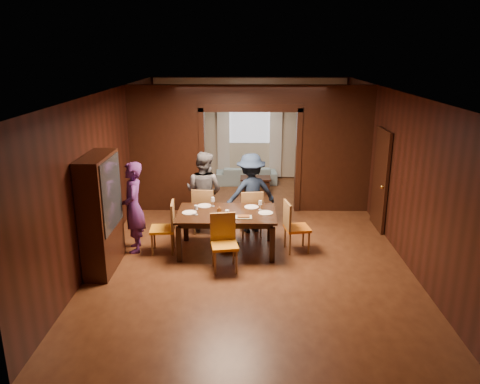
{
  "coord_description": "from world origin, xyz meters",
  "views": [
    {
      "loc": [
        -0.08,
        -8.87,
        3.66
      ],
      "look_at": [
        -0.2,
        -0.4,
        1.05
      ],
      "focal_mm": 35.0,
      "sensor_mm": 36.0,
      "label": 1
    }
  ],
  "objects_px": {
    "coffee_table": "(255,185)",
    "person_purple": "(133,207)",
    "chair_left": "(162,228)",
    "chair_far_r": "(251,212)",
    "chair_near": "(224,244)",
    "person_navy": "(251,193)",
    "sofa": "(246,175)",
    "dining_table": "(227,232)",
    "chair_right": "(297,227)",
    "hutch": "(101,213)",
    "person_grey": "(204,192)",
    "chair_far_l": "(204,210)"
  },
  "relations": [
    {
      "from": "chair_left",
      "to": "chair_far_r",
      "type": "bearing_deg",
      "value": 113.36
    },
    {
      "from": "person_purple",
      "to": "chair_left",
      "type": "relative_size",
      "value": 1.76
    },
    {
      "from": "sofa",
      "to": "chair_far_r",
      "type": "height_order",
      "value": "chair_far_r"
    },
    {
      "from": "person_purple",
      "to": "chair_far_r",
      "type": "bearing_deg",
      "value": 97.77
    },
    {
      "from": "person_purple",
      "to": "hutch",
      "type": "relative_size",
      "value": 0.85
    },
    {
      "from": "person_navy",
      "to": "sofa",
      "type": "height_order",
      "value": "person_navy"
    },
    {
      "from": "coffee_table",
      "to": "chair_far_l",
      "type": "xyz_separation_m",
      "value": [
        -1.1,
        -2.84,
        0.28
      ]
    },
    {
      "from": "dining_table",
      "to": "hutch",
      "type": "xyz_separation_m",
      "value": [
        -2.08,
        -0.75,
        0.62
      ]
    },
    {
      "from": "person_grey",
      "to": "chair_far_l",
      "type": "bearing_deg",
      "value": 120.68
    },
    {
      "from": "person_grey",
      "to": "chair_right",
      "type": "distance_m",
      "value": 2.11
    },
    {
      "from": "chair_left",
      "to": "chair_far_r",
      "type": "distance_m",
      "value": 1.86
    },
    {
      "from": "chair_right",
      "to": "chair_far_l",
      "type": "height_order",
      "value": "same"
    },
    {
      "from": "chair_near",
      "to": "chair_right",
      "type": "bearing_deg",
      "value": 21.96
    },
    {
      "from": "hutch",
      "to": "person_navy",
      "type": "bearing_deg",
      "value": 34.84
    },
    {
      "from": "chair_near",
      "to": "chair_far_r",
      "type": "bearing_deg",
      "value": 64.2
    },
    {
      "from": "person_grey",
      "to": "chair_right",
      "type": "relative_size",
      "value": 1.74
    },
    {
      "from": "sofa",
      "to": "chair_far_r",
      "type": "distance_m",
      "value": 3.81
    },
    {
      "from": "person_grey",
      "to": "dining_table",
      "type": "height_order",
      "value": "person_grey"
    },
    {
      "from": "coffee_table",
      "to": "chair_left",
      "type": "bearing_deg",
      "value": -115.05
    },
    {
      "from": "chair_left",
      "to": "person_purple",
      "type": "bearing_deg",
      "value": -102.28
    },
    {
      "from": "chair_far_r",
      "to": "person_purple",
      "type": "bearing_deg",
      "value": 12.9
    },
    {
      "from": "person_grey",
      "to": "person_purple",
      "type": "bearing_deg",
      "value": 64.36
    },
    {
      "from": "chair_far_l",
      "to": "chair_far_r",
      "type": "distance_m",
      "value": 0.96
    },
    {
      "from": "person_navy",
      "to": "chair_right",
      "type": "height_order",
      "value": "person_navy"
    },
    {
      "from": "coffee_table",
      "to": "chair_left",
      "type": "height_order",
      "value": "chair_left"
    },
    {
      "from": "dining_table",
      "to": "chair_right",
      "type": "bearing_deg",
      "value": 0.64
    },
    {
      "from": "hutch",
      "to": "chair_far_l",
      "type": "bearing_deg",
      "value": 46.55
    },
    {
      "from": "person_grey",
      "to": "dining_table",
      "type": "bearing_deg",
      "value": 140.55
    },
    {
      "from": "coffee_table",
      "to": "chair_near",
      "type": "distance_m",
      "value": 4.61
    },
    {
      "from": "chair_right",
      "to": "chair_left",
      "type": "bearing_deg",
      "value": 81.88
    },
    {
      "from": "person_purple",
      "to": "chair_far_l",
      "type": "bearing_deg",
      "value": 114.67
    },
    {
      "from": "coffee_table",
      "to": "chair_right",
      "type": "relative_size",
      "value": 0.82
    },
    {
      "from": "chair_near",
      "to": "chair_far_l",
      "type": "bearing_deg",
      "value": 96.19
    },
    {
      "from": "chair_right",
      "to": "chair_far_l",
      "type": "distance_m",
      "value": 2.03
    },
    {
      "from": "dining_table",
      "to": "chair_near",
      "type": "relative_size",
      "value": 1.87
    },
    {
      "from": "chair_left",
      "to": "chair_near",
      "type": "distance_m",
      "value": 1.39
    },
    {
      "from": "person_navy",
      "to": "person_purple",
      "type": "bearing_deg",
      "value": 5.82
    },
    {
      "from": "chair_far_r",
      "to": "person_grey",
      "type": "bearing_deg",
      "value": -20.5
    },
    {
      "from": "person_navy",
      "to": "coffee_table",
      "type": "distance_m",
      "value": 2.82
    },
    {
      "from": "dining_table",
      "to": "chair_right",
      "type": "distance_m",
      "value": 1.32
    },
    {
      "from": "person_navy",
      "to": "chair_left",
      "type": "relative_size",
      "value": 1.7
    },
    {
      "from": "chair_far_l",
      "to": "person_purple",
      "type": "bearing_deg",
      "value": 41.22
    },
    {
      "from": "person_purple",
      "to": "dining_table",
      "type": "relative_size",
      "value": 0.94
    },
    {
      "from": "person_grey",
      "to": "chair_far_l",
      "type": "distance_m",
      "value": 0.37
    },
    {
      "from": "person_navy",
      "to": "hutch",
      "type": "bearing_deg",
      "value": 15.62
    },
    {
      "from": "person_purple",
      "to": "coffee_table",
      "type": "relative_size",
      "value": 2.13
    },
    {
      "from": "person_purple",
      "to": "chair_near",
      "type": "distance_m",
      "value": 1.93
    },
    {
      "from": "chair_far_l",
      "to": "sofa",
      "type": "bearing_deg",
      "value": -98.96
    },
    {
      "from": "chair_right",
      "to": "hutch",
      "type": "xyz_separation_m",
      "value": [
        -3.4,
        -0.77,
        0.52
      ]
    },
    {
      "from": "coffee_table",
      "to": "person_purple",
      "type": "bearing_deg",
      "value": -121.69
    }
  ]
}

